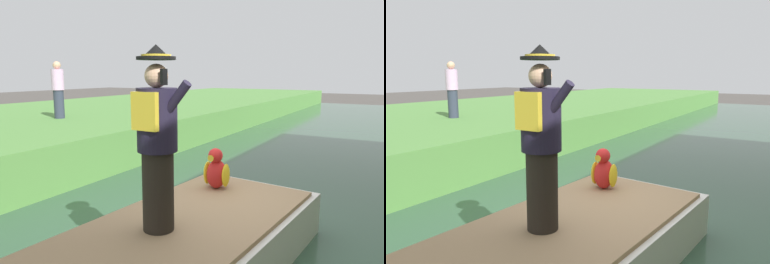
# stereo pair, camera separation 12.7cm
# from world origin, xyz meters

# --- Properties ---
(ground_plane) EXTENTS (80.00, 80.00, 0.00)m
(ground_plane) POSITION_xyz_m (0.00, 0.00, 0.00)
(ground_plane) COLOR #4C4742
(canal_water) EXTENTS (6.65, 48.00, 0.10)m
(canal_water) POSITION_xyz_m (0.00, 0.00, 0.05)
(canal_water) COLOR #33513D
(canal_water) RESTS_ON ground
(boat) EXTENTS (2.15, 4.34, 0.61)m
(boat) POSITION_xyz_m (0.00, -1.17, 0.40)
(boat) COLOR silver
(boat) RESTS_ON canal_water
(person_pirate) EXTENTS (0.61, 0.42, 1.85)m
(person_pirate) POSITION_xyz_m (-0.11, -1.29, 1.64)
(person_pirate) COLOR black
(person_pirate) RESTS_ON boat
(parrot_plush) EXTENTS (0.36, 0.35, 0.57)m
(parrot_plush) POSITION_xyz_m (-0.20, 0.20, 0.95)
(parrot_plush) COLOR red
(parrot_plush) RESTS_ON boat
(person_bystander) EXTENTS (0.34, 0.34, 1.60)m
(person_bystander) POSITION_xyz_m (-6.45, 2.70, 1.84)
(person_bystander) COLOR #33384C
(person_bystander) RESTS_ON grass_bank_near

